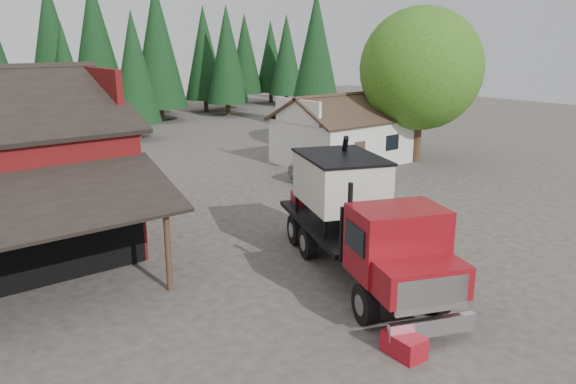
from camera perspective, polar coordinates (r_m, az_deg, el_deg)
ground at (r=20.79m, az=4.86°, el=-7.67°), size 120.00×120.00×0.00m
farmhouse at (r=38.07m, az=5.62°, el=5.51°), size 8.60×6.42×4.65m
deciduous_tree at (r=38.57m, az=13.37°, el=11.65°), size 8.00×8.00×10.20m
conifer_backdrop at (r=57.89m, az=-25.30°, el=5.80°), size 76.00×16.00×16.00m
near_pine_b at (r=47.88m, az=-15.37°, el=12.13°), size 3.96×3.96×10.40m
near_pine_c at (r=53.19m, az=2.84°, el=13.98°), size 4.84×4.84×12.40m
feed_truck at (r=19.56m, az=7.19°, el=-2.50°), size 6.40×10.45×4.60m
silver_car at (r=33.72m, az=4.87°, el=2.82°), size 6.38×3.66×1.67m
equip_box at (r=15.63m, az=11.69°, el=-14.95°), size 0.77×1.14×0.60m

